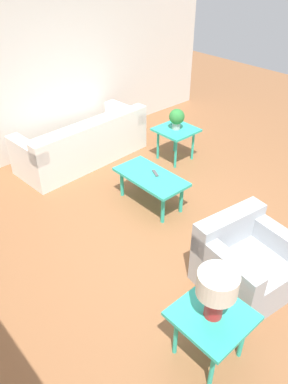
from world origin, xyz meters
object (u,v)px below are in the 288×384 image
(coffee_table, at_px, (151,179))
(side_table_plant, at_px, (176,133))
(sofa, at_px, (84,144))
(potted_plant, at_px, (177,118))
(table_lamp, at_px, (217,288))
(armchair, at_px, (245,262))
(side_table_lamp, at_px, (212,320))

(coffee_table, bearing_deg, side_table_plant, -60.42)
(side_table_plant, bearing_deg, sofa, 49.83)
(potted_plant, bearing_deg, table_lamp, 138.82)
(armchair, height_order, table_lamp, table_lamp)
(sofa, bearing_deg, side_table_lamp, 68.33)
(sofa, distance_m, coffee_table, 1.63)
(side_table_lamp, relative_size, potted_plant, 1.80)
(side_table_plant, xyz_separation_m, table_lamp, (-2.67, 2.34, 0.39))
(side_table_plant, relative_size, potted_plant, 1.80)
(coffee_table, distance_m, potted_plant, 1.37)
(armchair, xyz_separation_m, table_lamp, (-0.29, 0.91, 0.55))
(coffee_table, xyz_separation_m, side_table_plant, (0.66, -1.16, 0.08))
(armchair, distance_m, side_table_plant, 2.78)
(armchair, relative_size, coffee_table, 0.95)
(table_lamp, bearing_deg, side_table_lamp, 180.00)
(armchair, distance_m, side_table_lamp, 0.97)
(sofa, height_order, side_table_plant, sofa)
(armchair, distance_m, table_lamp, 1.10)
(side_table_lamp, bearing_deg, coffee_table, -30.34)
(side_table_plant, bearing_deg, table_lamp, 138.82)
(potted_plant, bearing_deg, side_table_plant, 0.00)
(coffee_table, relative_size, potted_plant, 3.06)
(armchair, height_order, potted_plant, potted_plant)
(sofa, bearing_deg, side_table_plant, 136.33)
(armchair, bearing_deg, table_lamp, -154.05)
(table_lamp, bearing_deg, sofa, -18.16)
(armchair, xyz_separation_m, coffee_table, (1.72, -0.27, 0.09))
(side_table_plant, relative_size, table_lamp, 1.28)
(coffee_table, relative_size, side_table_lamp, 1.70)
(sofa, xyz_separation_m, coffee_table, (-1.62, 0.01, 0.10))
(potted_plant, bearing_deg, side_table_lamp, 138.82)
(table_lamp, bearing_deg, coffee_table, -30.34)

